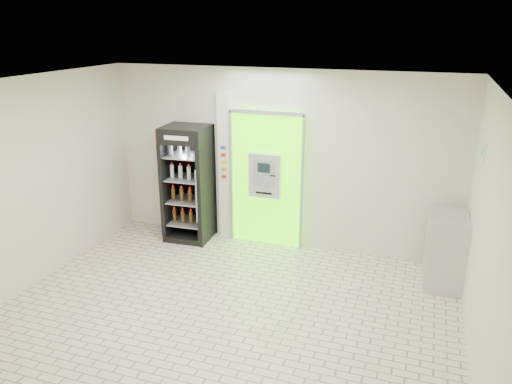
% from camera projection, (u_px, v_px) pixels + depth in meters
% --- Properties ---
extents(ground, '(6.00, 6.00, 0.00)m').
position_uv_depth(ground, '(224.00, 315.00, 6.62)').
color(ground, beige).
rests_on(ground, ground).
extents(room_shell, '(6.00, 6.00, 6.00)m').
position_uv_depth(room_shell, '(221.00, 183.00, 6.02)').
color(room_shell, beige).
rests_on(room_shell, ground).
extents(atm_assembly, '(1.30, 0.24, 2.33)m').
position_uv_depth(atm_assembly, '(267.00, 178.00, 8.46)').
color(atm_assembly, '#50FF00').
rests_on(atm_assembly, ground).
extents(pillar, '(0.22, 0.11, 2.60)m').
position_uv_depth(pillar, '(225.00, 166.00, 8.69)').
color(pillar, silver).
rests_on(pillar, ground).
extents(beverage_cooler, '(0.80, 0.75, 2.03)m').
position_uv_depth(beverage_cooler, '(188.00, 186.00, 8.72)').
color(beverage_cooler, black).
rests_on(beverage_cooler, ground).
extents(steel_cabinet, '(0.57, 0.83, 1.08)m').
position_uv_depth(steel_cabinet, '(445.00, 250.00, 7.26)').
color(steel_cabinet, '#B5B8BD').
rests_on(steel_cabinet, ground).
extents(exit_sign, '(0.02, 0.22, 0.26)m').
position_uv_depth(exit_sign, '(484.00, 154.00, 6.25)').
color(exit_sign, white).
rests_on(exit_sign, room_shell).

